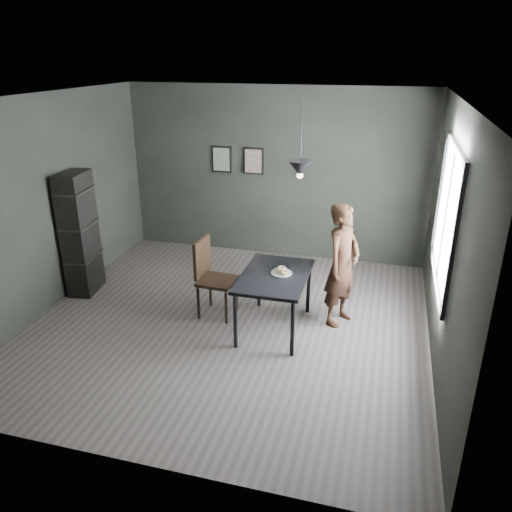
% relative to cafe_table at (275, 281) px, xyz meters
% --- Properties ---
extents(ground, '(5.00, 5.00, 0.00)m').
position_rel_cafe_table_xyz_m(ground, '(-0.60, 0.00, -0.67)').
color(ground, '#3B3533').
rests_on(ground, ground).
extents(back_wall, '(5.00, 0.10, 2.80)m').
position_rel_cafe_table_xyz_m(back_wall, '(-0.60, 2.50, 0.73)').
color(back_wall, black).
rests_on(back_wall, ground).
extents(ceiling, '(5.00, 5.00, 0.02)m').
position_rel_cafe_table_xyz_m(ceiling, '(-0.60, 0.00, 2.13)').
color(ceiling, silver).
rests_on(ceiling, ground).
extents(window_assembly, '(0.04, 1.96, 1.56)m').
position_rel_cafe_table_xyz_m(window_assembly, '(1.87, 0.20, 0.93)').
color(window_assembly, white).
rests_on(window_assembly, ground).
extents(cafe_table, '(0.80, 1.20, 0.75)m').
position_rel_cafe_table_xyz_m(cafe_table, '(0.00, 0.00, 0.00)').
color(cafe_table, black).
rests_on(cafe_table, ground).
extents(white_plate, '(0.23, 0.23, 0.01)m').
position_rel_cafe_table_xyz_m(white_plate, '(0.08, 0.04, 0.08)').
color(white_plate, white).
rests_on(white_plate, cafe_table).
extents(donut_pile, '(0.20, 0.15, 0.09)m').
position_rel_cafe_table_xyz_m(donut_pile, '(0.08, 0.04, 0.12)').
color(donut_pile, beige).
rests_on(donut_pile, white_plate).
extents(woman, '(0.59, 0.69, 1.59)m').
position_rel_cafe_table_xyz_m(woman, '(0.77, 0.41, 0.12)').
color(woman, black).
rests_on(woman, ground).
extents(wood_chair, '(0.48, 0.48, 1.05)m').
position_rel_cafe_table_xyz_m(wood_chair, '(-0.90, 0.18, -0.07)').
color(wood_chair, black).
rests_on(wood_chair, ground).
extents(shelf_unit, '(0.41, 0.63, 1.76)m').
position_rel_cafe_table_xyz_m(shelf_unit, '(-2.92, 0.36, 0.21)').
color(shelf_unit, black).
rests_on(shelf_unit, ground).
extents(pendant_lamp, '(0.28, 0.28, 0.86)m').
position_rel_cafe_table_xyz_m(pendant_lamp, '(0.25, 0.10, 1.38)').
color(pendant_lamp, black).
rests_on(pendant_lamp, ground).
extents(framed_print_left, '(0.34, 0.04, 0.44)m').
position_rel_cafe_table_xyz_m(framed_print_left, '(-1.50, 2.47, 0.93)').
color(framed_print_left, black).
rests_on(framed_print_left, ground).
extents(framed_print_right, '(0.34, 0.04, 0.44)m').
position_rel_cafe_table_xyz_m(framed_print_right, '(-0.95, 2.47, 0.93)').
color(framed_print_right, black).
rests_on(framed_print_right, ground).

